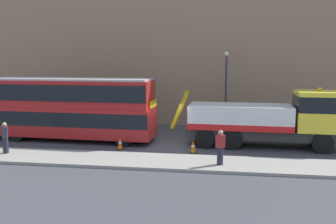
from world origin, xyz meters
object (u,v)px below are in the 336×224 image
(pedestrian_onlooker, at_px, (5,138))
(street_lamp, at_px, (226,84))
(recovery_tow_truck, at_px, (270,118))
(double_decker_bus, at_px, (71,106))
(traffic_cone_near_bus, at_px, (120,144))
(traffic_cone_midway, at_px, (193,147))
(pedestrian_bystander, at_px, (220,148))

(pedestrian_onlooker, height_order, street_lamp, street_lamp)
(recovery_tow_truck, relative_size, street_lamp, 1.75)
(double_decker_bus, relative_size, pedestrian_onlooker, 6.51)
(traffic_cone_near_bus, distance_m, traffic_cone_midway, 4.33)
(pedestrian_onlooker, xyz_separation_m, street_lamp, (11.94, 9.31, 2.49))
(double_decker_bus, height_order, street_lamp, street_lamp)
(pedestrian_onlooker, bearing_deg, recovery_tow_truck, -10.44)
(recovery_tow_truck, bearing_deg, traffic_cone_near_bus, -165.00)
(traffic_cone_near_bus, bearing_deg, pedestrian_bystander, -26.00)
(double_decker_bus, xyz_separation_m, traffic_cone_midway, (8.17, -2.18, -1.89))
(pedestrian_onlooker, distance_m, traffic_cone_midway, 10.38)
(traffic_cone_near_bus, height_order, street_lamp, street_lamp)
(traffic_cone_midway, xyz_separation_m, street_lamp, (1.80, 7.17, 3.13))
(street_lamp, bearing_deg, traffic_cone_near_bus, -131.43)
(pedestrian_bystander, bearing_deg, double_decker_bus, 30.47)
(pedestrian_onlooker, bearing_deg, pedestrian_bystander, -29.34)
(traffic_cone_midway, bearing_deg, double_decker_bus, 165.03)
(traffic_cone_near_bus, xyz_separation_m, traffic_cone_midway, (4.33, -0.22, 0.00))
(pedestrian_bystander, height_order, traffic_cone_near_bus, pedestrian_bystander)
(double_decker_bus, height_order, pedestrian_onlooker, double_decker_bus)
(double_decker_bus, distance_m, traffic_cone_midway, 8.66)
(recovery_tow_truck, height_order, traffic_cone_midway, recovery_tow_truck)
(double_decker_bus, distance_m, traffic_cone_near_bus, 4.71)
(traffic_cone_near_bus, bearing_deg, recovery_tow_truck, 12.50)
(double_decker_bus, distance_m, street_lamp, 11.22)
(traffic_cone_near_bus, bearing_deg, pedestrian_onlooker, -157.87)
(pedestrian_onlooker, bearing_deg, street_lamp, 11.04)
(traffic_cone_midway, bearing_deg, traffic_cone_near_bus, 177.09)
(recovery_tow_truck, height_order, traffic_cone_near_bus, recovery_tow_truck)
(pedestrian_onlooker, distance_m, traffic_cone_near_bus, 6.30)
(pedestrian_onlooker, xyz_separation_m, pedestrian_bystander, (11.67, -0.50, 0.00))
(double_decker_bus, relative_size, traffic_cone_midway, 15.45)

